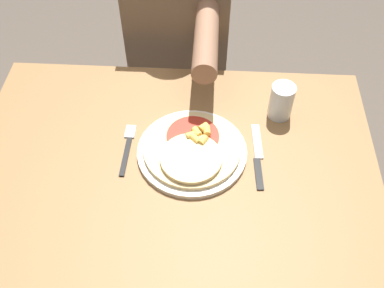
% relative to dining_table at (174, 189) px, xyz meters
% --- Properties ---
extents(ground_plane, '(8.00, 8.00, 0.00)m').
position_rel_dining_table_xyz_m(ground_plane, '(0.00, 0.00, -0.62)').
color(ground_plane, brown).
extents(dining_table, '(1.09, 0.75, 0.74)m').
position_rel_dining_table_xyz_m(dining_table, '(0.00, 0.00, 0.00)').
color(dining_table, olive).
rests_on(dining_table, ground_plane).
extents(plate, '(0.29, 0.29, 0.01)m').
position_rel_dining_table_xyz_m(plate, '(0.05, 0.04, 0.13)').
color(plate, silver).
rests_on(plate, dining_table).
extents(pizza, '(0.26, 0.26, 0.04)m').
position_rel_dining_table_xyz_m(pizza, '(0.05, 0.03, 0.15)').
color(pizza, '#E0C689').
rests_on(pizza, plate).
extents(fork, '(0.03, 0.18, 0.00)m').
position_rel_dining_table_xyz_m(fork, '(-0.13, 0.05, 0.13)').
color(fork, black).
rests_on(fork, dining_table).
extents(knife, '(0.03, 0.22, 0.00)m').
position_rel_dining_table_xyz_m(knife, '(0.23, 0.03, 0.13)').
color(knife, black).
rests_on(knife, dining_table).
extents(drinking_glass, '(0.07, 0.07, 0.11)m').
position_rel_dining_table_xyz_m(drinking_glass, '(0.29, 0.19, 0.18)').
color(drinking_glass, silver).
rests_on(drinking_glass, dining_table).
extents(person_diner, '(0.34, 0.52, 1.22)m').
position_rel_dining_table_xyz_m(person_diner, '(-0.03, 0.58, 0.09)').
color(person_diner, '#2D2D38').
rests_on(person_diner, ground_plane).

